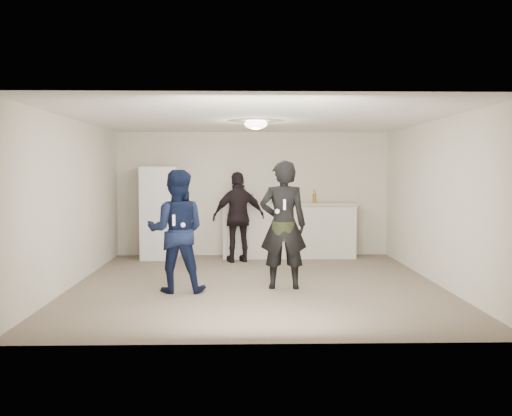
{
  "coord_description": "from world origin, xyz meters",
  "views": [
    {
      "loc": [
        -0.21,
        -8.58,
        1.74
      ],
      "look_at": [
        0.0,
        0.2,
        1.15
      ],
      "focal_mm": 40.0,
      "sensor_mm": 36.0,
      "label": 1
    }
  ],
  "objects_px": {
    "counter": "(289,231)",
    "spectator": "(239,217)",
    "fridge": "(160,213)",
    "shaker": "(252,198)",
    "woman": "(283,225)",
    "man": "(176,231)"
  },
  "relations": [
    {
      "from": "shaker",
      "to": "spectator",
      "type": "distance_m",
      "value": 0.76
    },
    {
      "from": "counter",
      "to": "man",
      "type": "xyz_separation_m",
      "value": [
        -1.86,
        -3.17,
        0.35
      ]
    },
    {
      "from": "counter",
      "to": "woman",
      "type": "relative_size",
      "value": 1.39
    },
    {
      "from": "man",
      "to": "woman",
      "type": "xyz_separation_m",
      "value": [
        1.53,
        0.19,
        0.07
      ]
    },
    {
      "from": "counter",
      "to": "fridge",
      "type": "distance_m",
      "value": 2.56
    },
    {
      "from": "counter",
      "to": "woman",
      "type": "xyz_separation_m",
      "value": [
        -0.33,
        -2.98,
        0.41
      ]
    },
    {
      "from": "counter",
      "to": "fridge",
      "type": "height_order",
      "value": "fridge"
    },
    {
      "from": "counter",
      "to": "spectator",
      "type": "distance_m",
      "value": 1.19
    },
    {
      "from": "shaker",
      "to": "woman",
      "type": "height_order",
      "value": "woman"
    },
    {
      "from": "shaker",
      "to": "spectator",
      "type": "xyz_separation_m",
      "value": [
        -0.26,
        -0.64,
        -0.32
      ]
    },
    {
      "from": "fridge",
      "to": "man",
      "type": "height_order",
      "value": "fridge"
    },
    {
      "from": "fridge",
      "to": "shaker",
      "type": "distance_m",
      "value": 1.83
    },
    {
      "from": "woman",
      "to": "fridge",
      "type": "bearing_deg",
      "value": -51.07
    },
    {
      "from": "man",
      "to": "spectator",
      "type": "bearing_deg",
      "value": -107.9
    },
    {
      "from": "counter",
      "to": "fridge",
      "type": "bearing_deg",
      "value": -178.42
    },
    {
      "from": "counter",
      "to": "spectator",
      "type": "bearing_deg",
      "value": -150.54
    },
    {
      "from": "fridge",
      "to": "spectator",
      "type": "bearing_deg",
      "value": -17.65
    },
    {
      "from": "counter",
      "to": "shaker",
      "type": "height_order",
      "value": "shaker"
    },
    {
      "from": "man",
      "to": "woman",
      "type": "distance_m",
      "value": 1.55
    },
    {
      "from": "spectator",
      "to": "fridge",
      "type": "bearing_deg",
      "value": -32.29
    },
    {
      "from": "spectator",
      "to": "woman",
      "type": "bearing_deg",
      "value": 90.72
    },
    {
      "from": "counter",
      "to": "shaker",
      "type": "distance_m",
      "value": 0.98
    }
  ]
}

